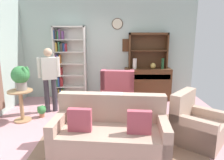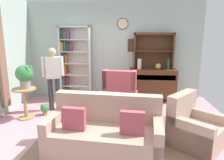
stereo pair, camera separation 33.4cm
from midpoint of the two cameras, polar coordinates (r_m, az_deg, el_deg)
name	(u,v)px [view 1 (the left image)]	position (r m, az deg, el deg)	size (l,w,h in m)	color
ground_plane	(107,127)	(4.39, -3.58, -12.94)	(5.40, 4.60, 0.02)	#C68C93
wall_back	(109,51)	(6.10, -2.50, 8.13)	(5.00, 0.09, 2.80)	#ADC1B7
area_rug	(117,133)	(4.10, -0.97, -14.59)	(2.81, 1.93, 0.01)	#846651
bookshelf	(68,63)	(6.12, -13.69, 4.56)	(0.90, 0.30, 2.10)	silver
sideboard	(147,82)	(6.03, 8.20, -0.67)	(1.30, 0.45, 0.92)	#4C2D19
sideboard_hutch	(148,46)	(5.99, 8.37, 9.41)	(1.10, 0.26, 1.00)	#4C2D19
vase_tall	(135,64)	(5.80, 4.66, 4.50)	(0.11, 0.11, 0.29)	beige
vase_round	(153,66)	(5.89, 9.69, 3.88)	(0.15, 0.15, 0.17)	tan
bottle_wine	(163,64)	(5.91, 12.25, 4.45)	(0.07, 0.07, 0.30)	#194223
couch_floral	(110,133)	(3.44, -3.36, -14.53)	(1.87, 1.01, 0.90)	tan
armchair_floral	(196,126)	(3.95, 19.84, -11.93)	(1.08, 1.08, 0.88)	tan
wingback_chair	(118,96)	(5.13, -0.20, -4.33)	(0.86, 0.88, 1.05)	#B74C5B
plant_stand	(21,102)	(4.99, -25.62, -5.58)	(0.52, 0.52, 0.70)	#A87F56
potted_plant_large	(21,76)	(4.86, -25.70, 0.98)	(0.38, 0.38, 0.52)	gray
potted_plant_small	(42,110)	(5.11, -20.68, -7.91)	(0.20, 0.20, 0.27)	#AD6B4C
person_reading	(49,75)	(5.21, -18.72, 1.17)	(0.51, 0.31, 1.56)	#38333D
coffee_table	(109,113)	(4.14, -3.17, -9.03)	(0.80, 0.50, 0.42)	#4C2D19
book_stack	(102,107)	(4.13, -5.19, -7.41)	(0.22, 0.14, 0.10)	#723F7F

